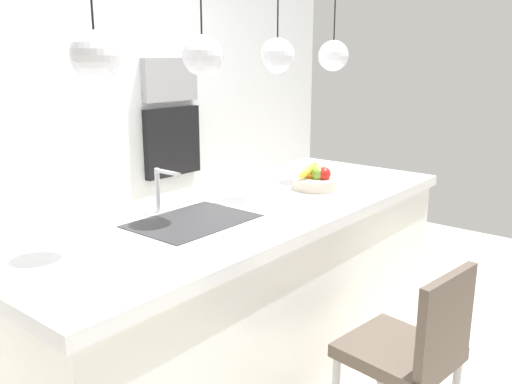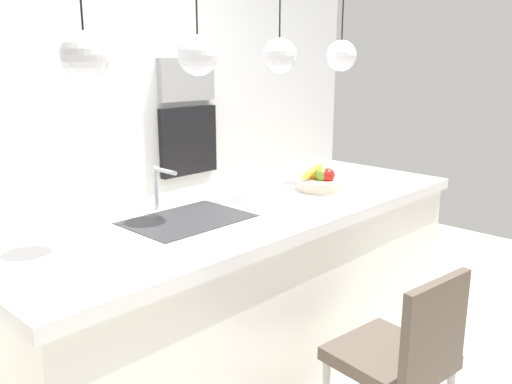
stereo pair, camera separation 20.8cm
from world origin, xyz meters
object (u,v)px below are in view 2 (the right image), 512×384
fruit_bowl (320,181)px  chair_near (403,354)px  oven (188,141)px  microwave (186,79)px

fruit_bowl → chair_near: fruit_bowl is taller
oven → chair_near: 2.74m
oven → chair_near: size_ratio=0.65×
microwave → oven: (0.00, 0.00, -0.50)m
fruit_bowl → microwave: (0.39, 1.67, 0.51)m
fruit_bowl → microwave: bearing=76.9°
oven → chair_near: (-0.93, -2.53, -0.53)m
microwave → oven: 0.50m
chair_near → fruit_bowl: bearing=57.9°
fruit_bowl → oven: 1.71m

